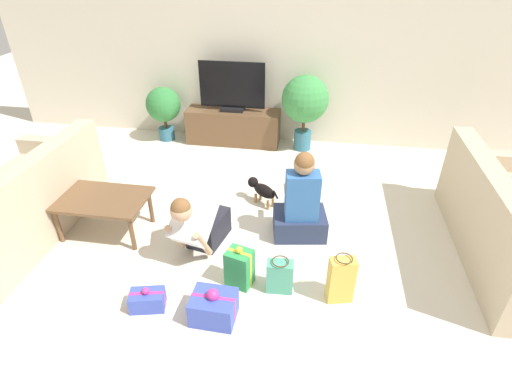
{
  "coord_description": "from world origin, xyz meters",
  "views": [
    {
      "loc": [
        0.51,
        -3.01,
        2.54
      ],
      "look_at": [
        -0.04,
        0.3,
        0.45
      ],
      "focal_mm": 28.0,
      "sensor_mm": 36.0,
      "label": 1
    }
  ],
  "objects": [
    {
      "name": "coffee_table",
      "position": [
        -1.53,
        0.01,
        0.36
      ],
      "size": [
        0.89,
        0.58,
        0.41
      ],
      "color": "brown",
      "rests_on": "ground_plane"
    },
    {
      "name": "sofa_left",
      "position": [
        -2.37,
        -0.18,
        0.31
      ],
      "size": [
        0.95,
        2.04,
        0.87
      ],
      "rotation": [
        0.0,
        0.0,
        -1.57
      ],
      "color": "#C6B293",
      "rests_on": "ground_plane"
    },
    {
      "name": "person_sitting",
      "position": [
        0.42,
        0.28,
        0.35
      ],
      "size": [
        0.58,
        0.54,
        0.95
      ],
      "rotation": [
        0.0,
        0.0,
        3.31
      ],
      "color": "#283351",
      "rests_on": "ground_plane"
    },
    {
      "name": "gift_bag_b",
      "position": [
        0.3,
        -0.53,
        0.15
      ],
      "size": [
        0.23,
        0.15,
        0.32
      ],
      "rotation": [
        0.0,
        0.0,
        0.07
      ],
      "color": "#4CA384",
      "rests_on": "ground_plane"
    },
    {
      "name": "gift_box_c",
      "position": [
        -0.18,
        -0.91,
        0.12
      ],
      "size": [
        0.35,
        0.29,
        0.3
      ],
      "rotation": [
        0.0,
        0.0,
        -0.03
      ],
      "color": "#3D51BC",
      "rests_on": "ground_plane"
    },
    {
      "name": "person_kneeling",
      "position": [
        -0.51,
        -0.12,
        0.32
      ],
      "size": [
        0.46,
        0.77,
        0.74
      ],
      "rotation": [
        0.0,
        0.0,
        -0.21
      ],
      "color": "#23232D",
      "rests_on": "ground_plane"
    },
    {
      "name": "potted_plant_back_left",
      "position": [
        -1.74,
        2.31,
        0.52
      ],
      "size": [
        0.5,
        0.5,
        0.8
      ],
      "color": "#336B84",
      "rests_on": "ground_plane"
    },
    {
      "name": "tv",
      "position": [
        -0.71,
        2.36,
        0.81
      ],
      "size": [
        0.93,
        0.2,
        0.69
      ],
      "color": "black",
      "rests_on": "tv_console"
    },
    {
      "name": "gift_box_b",
      "position": [
        -0.05,
        -0.51,
        0.18
      ],
      "size": [
        0.26,
        0.23,
        0.41
      ],
      "rotation": [
        0.0,
        0.0,
        -0.28
      ],
      "color": "#2D934C",
      "rests_on": "ground_plane"
    },
    {
      "name": "dog",
      "position": [
        -0.05,
        0.79,
        0.18
      ],
      "size": [
        0.39,
        0.32,
        0.28
      ],
      "rotation": [
        0.0,
        0.0,
        4.07
      ],
      "color": "black",
      "rests_on": "ground_plane"
    },
    {
      "name": "ground_plane",
      "position": [
        0.0,
        0.0,
        0.0
      ],
      "size": [
        16.0,
        16.0,
        0.0
      ],
      "primitive_type": "plane",
      "color": "beige"
    },
    {
      "name": "tv_console",
      "position": [
        -0.71,
        2.36,
        0.25
      ],
      "size": [
        1.35,
        0.4,
        0.5
      ],
      "color": "brown",
      "rests_on": "ground_plane"
    },
    {
      "name": "potted_plant_back_right",
      "position": [
        0.31,
        2.31,
        0.71
      ],
      "size": [
        0.64,
        0.64,
        1.06
      ],
      "color": "#336B84",
      "rests_on": "ground_plane"
    },
    {
      "name": "gift_box_a",
      "position": [
        -0.74,
        -0.9,
        0.08
      ],
      "size": [
        0.31,
        0.23,
        0.21
      ],
      "rotation": [
        0.0,
        0.0,
        0.23
      ],
      "color": "#3D51BC",
      "rests_on": "ground_plane"
    },
    {
      "name": "gift_bag_a",
      "position": [
        0.81,
        -0.55,
        0.22
      ],
      "size": [
        0.23,
        0.17,
        0.45
      ],
      "rotation": [
        0.0,
        0.0,
        0.25
      ],
      "color": "#E5B74C",
      "rests_on": "ground_plane"
    },
    {
      "name": "wall_back",
      "position": [
        0.0,
        2.63,
        1.3
      ],
      "size": [
        8.4,
        0.06,
        2.6
      ],
      "color": "beige",
      "rests_on": "ground_plane"
    }
  ]
}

